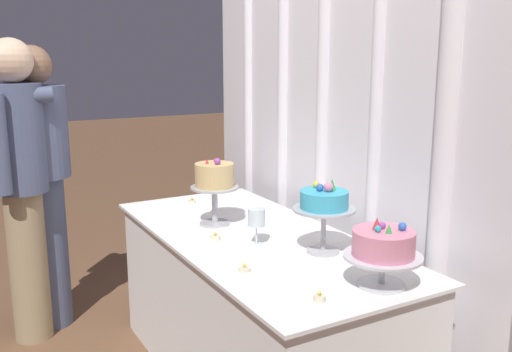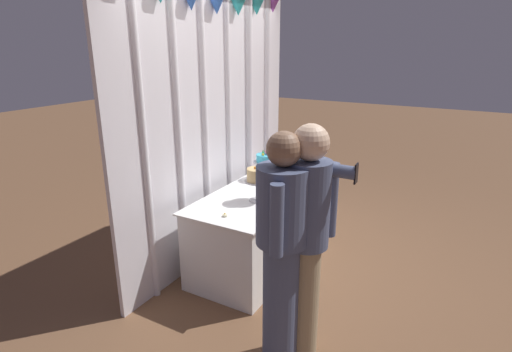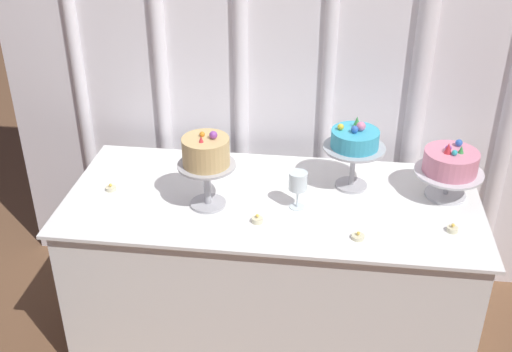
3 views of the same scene
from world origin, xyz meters
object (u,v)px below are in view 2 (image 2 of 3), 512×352
(tealight_far_left, at_px, (225,215))
(cake_display_rightmost, at_px, (285,157))
(cake_table, at_px, (263,226))
(wine_glass, at_px, (273,177))
(cake_display_leftmost, at_px, (257,177))
(tealight_near_right, at_px, (301,184))
(cake_display_center, at_px, (266,160))
(guest_girl_blue_dress, at_px, (283,243))
(guest_man_dark_suit, at_px, (307,233))
(tealight_near_left, at_px, (278,194))
(tealight_far_right, at_px, (306,172))

(tealight_far_left, bearing_deg, cake_display_rightmost, 5.42)
(cake_table, xyz_separation_m, tealight_far_left, (-0.70, -0.02, 0.39))
(tealight_far_left, bearing_deg, wine_glass, -2.57)
(cake_display_leftmost, bearing_deg, tealight_far_left, 171.76)
(cake_display_leftmost, height_order, tealight_far_left, cake_display_leftmost)
(tealight_near_right, bearing_deg, tealight_far_left, 167.71)
(cake_display_center, distance_m, tealight_far_left, 1.07)
(guest_girl_blue_dress, bearing_deg, cake_display_rightmost, 25.14)
(tealight_far_left, relative_size, guest_girl_blue_dress, 0.03)
(guest_man_dark_suit, bearing_deg, cake_table, 40.83)
(cake_table, relative_size, wine_glass, 10.63)
(tealight_near_left, distance_m, guest_man_dark_suit, 1.21)
(wine_glass, xyz_separation_m, guest_man_dark_suit, (-1.13, -0.82, 0.07))
(wine_glass, distance_m, tealight_far_left, 0.82)
(wine_glass, distance_m, guest_man_dark_suit, 1.40)
(cake_table, xyz_separation_m, wine_glass, (0.11, -0.06, 0.50))
(cake_display_center, xyz_separation_m, tealight_near_right, (0.03, -0.40, -0.20))
(tealight_near_left, relative_size, guest_girl_blue_dress, 0.03)
(tealight_near_left, bearing_deg, wine_glass, 41.09)
(cake_table, bearing_deg, guest_man_dark_suit, -139.17)
(cake_display_center, relative_size, guest_man_dark_suit, 0.19)
(cake_display_rightmost, distance_m, tealight_near_left, 0.84)
(tealight_far_left, bearing_deg, tealight_near_right, -12.29)
(cake_table, distance_m, tealight_far_right, 0.84)
(cake_display_center, distance_m, tealight_near_left, 0.54)
(tealight_far_right, bearing_deg, tealight_near_left, -177.63)
(wine_glass, xyz_separation_m, tealight_far_right, (0.62, -0.10, -0.11))
(wine_glass, height_order, tealight_far_left, wine_glass)
(tealight_near_left, bearing_deg, tealight_far_left, 165.79)
(cake_display_rightmost, distance_m, wine_glass, 0.65)
(tealight_near_left, relative_size, tealight_far_right, 1.02)
(cake_display_rightmost, relative_size, tealight_near_right, 5.64)
(wine_glass, bearing_deg, tealight_near_right, -38.11)
(cake_display_rightmost, bearing_deg, tealight_near_right, -135.58)
(cake_table, distance_m, guest_man_dark_suit, 1.46)
(cake_display_center, distance_m, tealight_near_right, 0.45)
(cake_table, height_order, cake_display_center, cake_display_center)
(tealight_near_right, bearing_deg, cake_display_leftmost, 164.89)
(tealight_far_left, bearing_deg, cake_table, 1.70)
(tealight_near_right, height_order, guest_man_dark_suit, guest_man_dark_suit)
(cake_display_center, relative_size, tealight_near_left, 7.16)
(cake_table, relative_size, guest_man_dark_suit, 1.05)
(wine_glass, relative_size, tealight_far_left, 3.72)
(cake_display_center, height_order, wine_glass, cake_display_center)
(tealight_far_left, bearing_deg, tealight_far_right, -5.44)
(cake_display_center, bearing_deg, cake_display_leftmost, -158.90)
(cake_table, bearing_deg, tealight_near_right, -35.16)
(cake_table, bearing_deg, tealight_far_right, -12.22)
(cake_display_leftmost, height_order, guest_man_dark_suit, guest_man_dark_suit)
(tealight_far_left, bearing_deg, cake_display_leftmost, -8.24)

